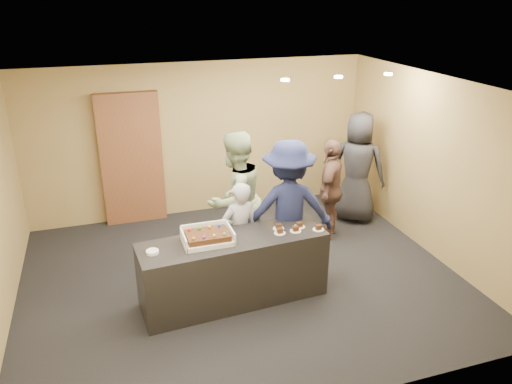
% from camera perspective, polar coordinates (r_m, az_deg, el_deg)
% --- Properties ---
extents(room, '(6.04, 6.00, 2.70)m').
position_cam_1_polar(room, '(6.60, -1.82, 0.25)').
color(room, black).
rests_on(room, ground).
extents(serving_counter, '(2.44, 0.86, 0.90)m').
position_cam_1_polar(serving_counter, '(6.53, -2.55, -8.85)').
color(serving_counter, black).
rests_on(serving_counter, floor).
extents(storage_cabinet, '(1.03, 0.15, 2.27)m').
position_cam_1_polar(storage_cabinet, '(8.73, -14.03, 3.64)').
color(storage_cabinet, brown).
rests_on(storage_cabinet, floor).
extents(cake_box, '(0.61, 0.42, 0.18)m').
position_cam_1_polar(cake_box, '(6.24, -5.58, -5.31)').
color(cake_box, white).
rests_on(cake_box, serving_counter).
extents(sheet_cake, '(0.52, 0.36, 0.11)m').
position_cam_1_polar(sheet_cake, '(6.20, -5.56, -4.97)').
color(sheet_cake, '#3B1A0D').
rests_on(sheet_cake, cake_box).
extents(plate_stack, '(0.15, 0.15, 0.04)m').
position_cam_1_polar(plate_stack, '(6.09, -11.76, -6.71)').
color(plate_stack, white).
rests_on(plate_stack, serving_counter).
extents(slice_a, '(0.15, 0.15, 0.07)m').
position_cam_1_polar(slice_a, '(6.43, 2.74, -4.55)').
color(slice_a, white).
rests_on(slice_a, serving_counter).
extents(slice_b, '(0.15, 0.15, 0.07)m').
position_cam_1_polar(slice_b, '(6.55, 2.60, -4.03)').
color(slice_b, white).
rests_on(slice_b, serving_counter).
extents(slice_c, '(0.15, 0.15, 0.07)m').
position_cam_1_polar(slice_c, '(6.50, 4.55, -4.30)').
color(slice_c, white).
rests_on(slice_c, serving_counter).
extents(slice_d, '(0.15, 0.15, 0.07)m').
position_cam_1_polar(slice_d, '(6.61, 4.99, -3.82)').
color(slice_d, white).
rests_on(slice_d, serving_counter).
extents(slice_e, '(0.15, 0.15, 0.07)m').
position_cam_1_polar(slice_e, '(6.57, 7.14, -4.11)').
color(slice_e, white).
rests_on(slice_e, serving_counter).
extents(person_server_grey, '(0.57, 0.41, 1.46)m').
position_cam_1_polar(person_server_grey, '(6.82, -1.84, -4.68)').
color(person_server_grey, '#A2A1A7').
rests_on(person_server_grey, floor).
extents(person_sage_man, '(1.22, 1.13, 2.00)m').
position_cam_1_polar(person_sage_man, '(7.19, -2.40, -0.85)').
color(person_sage_man, '#90A376').
rests_on(person_sage_man, floor).
extents(person_navy_man, '(1.39, 0.96, 1.97)m').
position_cam_1_polar(person_navy_man, '(6.92, 3.70, -1.97)').
color(person_navy_man, '#161C3E').
rests_on(person_navy_man, floor).
extents(person_brown_extra, '(0.92, 1.02, 1.66)m').
position_cam_1_polar(person_brown_extra, '(8.10, 8.52, 0.32)').
color(person_brown_extra, brown).
rests_on(person_brown_extra, floor).
extents(person_dark_suit, '(1.12, 1.08, 1.94)m').
position_cam_1_polar(person_dark_suit, '(8.75, 11.52, 2.75)').
color(person_dark_suit, '#232327').
rests_on(person_dark_suit, floor).
extents(ceiling_spotlights, '(1.72, 0.12, 0.03)m').
position_cam_1_polar(ceiling_spotlights, '(7.27, 9.40, 12.85)').
color(ceiling_spotlights, '#FFEAC6').
rests_on(ceiling_spotlights, ceiling).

